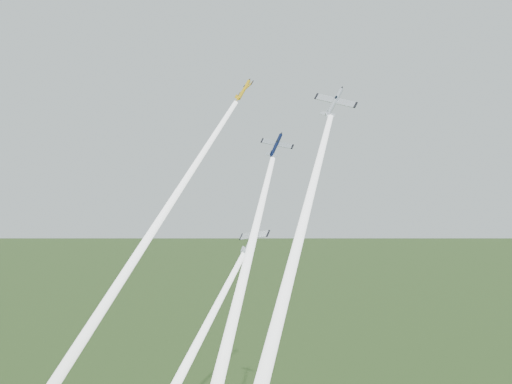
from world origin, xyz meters
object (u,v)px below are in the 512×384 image
(plane_yellow, at_px, (244,90))
(plane_navy, at_px, (276,145))
(plane_silver_right, at_px, (334,102))
(plane_silver_low, at_px, (252,237))

(plane_yellow, xyz_separation_m, plane_navy, (11.71, -4.68, -12.14))
(plane_silver_right, bearing_deg, plane_navy, 161.43)
(plane_silver_low, bearing_deg, plane_navy, 107.66)
(plane_navy, relative_size, plane_silver_low, 0.81)
(plane_yellow, relative_size, plane_silver_right, 0.84)
(plane_navy, xyz_separation_m, plane_silver_right, (14.12, -1.97, 7.06))
(plane_navy, relative_size, plane_silver_right, 0.84)
(plane_navy, distance_m, plane_silver_low, 19.17)
(plane_yellow, height_order, plane_silver_right, plane_yellow)
(plane_silver_right, relative_size, plane_silver_low, 0.97)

